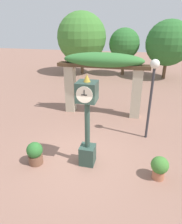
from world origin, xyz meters
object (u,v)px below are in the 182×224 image
potted_plant_near_right (159,167)px  lamp_post (153,82)px  potted_plant_near_left (35,153)px  pedestal_clock (87,120)px

potted_plant_near_right → lamp_post: lamp_post is taller
potted_plant_near_left → lamp_post: 4.89m
pedestal_clock → lamp_post: bearing=48.4°
potted_plant_near_left → lamp_post: (3.64, 2.61, 1.94)m
pedestal_clock → potted_plant_near_right: pedestal_clock is taller
potted_plant_near_right → lamp_post: size_ratio=0.24×
potted_plant_near_left → pedestal_clock: bearing=13.9°
potted_plant_near_left → potted_plant_near_right: 3.98m
pedestal_clock → potted_plant_near_left: (-1.70, -0.42, -1.20)m
potted_plant_near_left → potted_plant_near_right: (3.97, 0.21, 0.01)m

